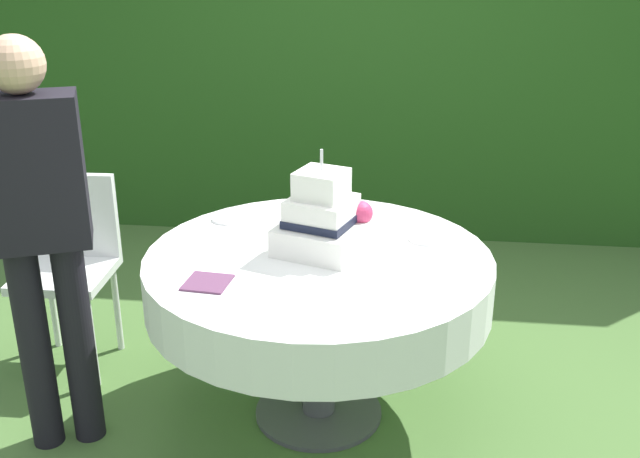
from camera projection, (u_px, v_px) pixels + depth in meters
ground_plane at (319, 413)px, 3.18m from camera, size 20.00×20.00×0.00m
foliage_hedge at (361, 58)px, 4.92m from camera, size 5.25×0.63×2.27m
cake_table at (319, 280)px, 2.95m from camera, size 1.36×1.36×0.74m
wedding_cake at (323, 220)px, 2.91m from camera, size 0.39×0.39×0.41m
serving_plate_near at (295, 211)px, 3.36m from camera, size 0.12×0.12×0.01m
serving_plate_far at (331, 216)px, 3.29m from camera, size 0.11×0.11×0.01m
serving_plate_left at (425, 239)px, 3.05m from camera, size 0.14×0.14×0.01m
serving_plate_right at (228, 219)px, 3.26m from camera, size 0.14×0.14×0.01m
napkin_stack at (207, 283)px, 2.67m from camera, size 0.17×0.17×0.01m
garden_chair at (70, 253)px, 3.42m from camera, size 0.41×0.41×0.89m
standing_person at (39, 224)px, 2.69m from camera, size 0.41×0.32×1.60m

